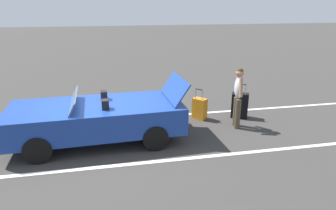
{
  "coord_description": "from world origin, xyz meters",
  "views": [
    {
      "loc": [
        -0.35,
        7.01,
        3.25
      ],
      "look_at": [
        -1.79,
        -0.18,
        0.75
      ],
      "focal_mm": 32.04,
      "sensor_mm": 36.0,
      "label": 1
    }
  ],
  "objects_px": {
    "convertible_car": "(89,119)",
    "suitcase_medium_bright": "(200,109)",
    "suitcase_large_black": "(240,105)",
    "traveler_person": "(238,94)"
  },
  "relations": [
    {
      "from": "convertible_car",
      "to": "suitcase_medium_bright",
      "type": "distance_m",
      "value": 3.24
    },
    {
      "from": "suitcase_large_black",
      "to": "traveler_person",
      "type": "height_order",
      "value": "traveler_person"
    },
    {
      "from": "suitcase_large_black",
      "to": "suitcase_medium_bright",
      "type": "height_order",
      "value": "suitcase_large_black"
    },
    {
      "from": "suitcase_medium_bright",
      "to": "traveler_person",
      "type": "relative_size",
      "value": 0.56
    },
    {
      "from": "convertible_car",
      "to": "traveler_person",
      "type": "relative_size",
      "value": 2.6
    },
    {
      "from": "convertible_car",
      "to": "suitcase_large_black",
      "type": "distance_m",
      "value": 4.37
    },
    {
      "from": "suitcase_medium_bright",
      "to": "suitcase_large_black",
      "type": "bearing_deg",
      "value": -45.7
    },
    {
      "from": "convertible_car",
      "to": "suitcase_medium_bright",
      "type": "height_order",
      "value": "convertible_car"
    },
    {
      "from": "suitcase_large_black",
      "to": "traveler_person",
      "type": "bearing_deg",
      "value": 175.6
    },
    {
      "from": "convertible_car",
      "to": "suitcase_medium_bright",
      "type": "relative_size",
      "value": 4.64
    }
  ]
}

